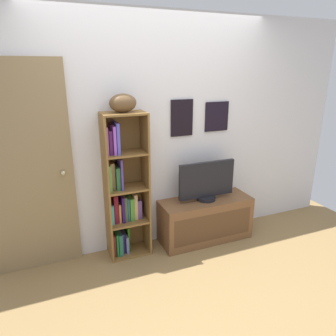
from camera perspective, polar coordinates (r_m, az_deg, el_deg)
The scene contains 7 objects.
ground at distance 3.04m, azimuth 6.10°, elevation -22.99°, with size 5.20×5.20×0.04m, color olive.
back_wall at distance 3.40m, azimuth -2.17°, elevation 6.01°, with size 4.80×0.08×2.52m.
bookshelf at distance 3.31m, azimuth -8.36°, elevation -4.44°, with size 0.44×0.29×1.55m.
football at distance 3.06m, azimuth -8.28°, elevation 11.71°, with size 0.27×0.18×0.18m, color brown.
tv_stand at distance 3.75m, azimuth 6.83°, elevation -9.33°, with size 1.08×0.40×0.51m.
television at distance 3.56m, azimuth 7.11°, elevation -2.50°, with size 0.68×0.22×0.45m.
door at distance 3.22m, azimuth -24.61°, elevation -0.70°, with size 0.86×0.09×2.06m.
Camera 1 is at (-1.14, -1.99, 1.97)m, focal length 33.24 mm.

